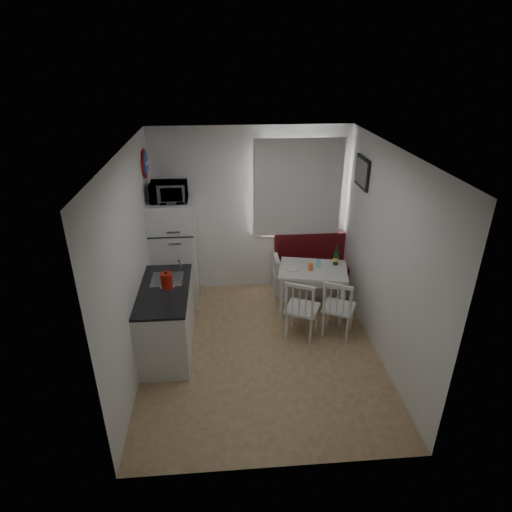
{
  "coord_description": "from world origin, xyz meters",
  "views": [
    {
      "loc": [
        -0.44,
        -4.49,
        3.55
      ],
      "look_at": [
        -0.03,
        0.5,
        1.13
      ],
      "focal_mm": 30.0,
      "sensor_mm": 36.0,
      "label": 1
    }
  ],
  "objects_px": {
    "chair_left": "(304,304)",
    "chair_right": "(341,304)",
    "dining_table": "(313,274)",
    "kettle": "(167,280)",
    "microwave": "(169,192)",
    "wine_bottle": "(336,255)",
    "bench": "(314,273)",
    "kitchen_counter": "(167,319)",
    "fridge": "(175,252)"
  },
  "relations": [
    {
      "from": "kitchen_counter",
      "to": "wine_bottle",
      "type": "distance_m",
      "value": 2.55
    },
    {
      "from": "chair_left",
      "to": "kettle",
      "type": "relative_size",
      "value": 2.36
    },
    {
      "from": "dining_table",
      "to": "chair_right",
      "type": "relative_size",
      "value": 2.02
    },
    {
      "from": "bench",
      "to": "chair_left",
      "type": "height_order",
      "value": "bench"
    },
    {
      "from": "chair_right",
      "to": "wine_bottle",
      "type": "xyz_separation_m",
      "value": [
        0.1,
        0.76,
        0.34
      ]
    },
    {
      "from": "bench",
      "to": "kettle",
      "type": "height_order",
      "value": "kettle"
    },
    {
      "from": "bench",
      "to": "microwave",
      "type": "xyz_separation_m",
      "value": [
        -2.17,
        -0.16,
        1.46
      ]
    },
    {
      "from": "chair_left",
      "to": "microwave",
      "type": "distance_m",
      "value": 2.43
    },
    {
      "from": "chair_right",
      "to": "microwave",
      "type": "height_order",
      "value": "microwave"
    },
    {
      "from": "dining_table",
      "to": "wine_bottle",
      "type": "relative_size",
      "value": 3.62
    },
    {
      "from": "dining_table",
      "to": "microwave",
      "type": "relative_size",
      "value": 2.13
    },
    {
      "from": "wine_bottle",
      "to": "bench",
      "type": "bearing_deg",
      "value": 109.26
    },
    {
      "from": "kettle",
      "to": "chair_right",
      "type": "bearing_deg",
      "value": 1.66
    },
    {
      "from": "chair_left",
      "to": "wine_bottle",
      "type": "bearing_deg",
      "value": 77.43
    },
    {
      "from": "kettle",
      "to": "wine_bottle",
      "type": "relative_size",
      "value": 0.78
    },
    {
      "from": "dining_table",
      "to": "fridge",
      "type": "bearing_deg",
      "value": 177.63
    },
    {
      "from": "microwave",
      "to": "wine_bottle",
      "type": "bearing_deg",
      "value": -9.1
    },
    {
      "from": "dining_table",
      "to": "microwave",
      "type": "height_order",
      "value": "microwave"
    },
    {
      "from": "fridge",
      "to": "chair_right",
      "type": "bearing_deg",
      "value": -27.69
    },
    {
      "from": "chair_left",
      "to": "wine_bottle",
      "type": "height_order",
      "value": "wine_bottle"
    },
    {
      "from": "kettle",
      "to": "fridge",
      "type": "bearing_deg",
      "value": 91.37
    },
    {
      "from": "bench",
      "to": "dining_table",
      "type": "distance_m",
      "value": 0.74
    },
    {
      "from": "dining_table",
      "to": "chair_left",
      "type": "bearing_deg",
      "value": -98.38
    },
    {
      "from": "fridge",
      "to": "kitchen_counter",
      "type": "bearing_deg",
      "value": -90.9
    },
    {
      "from": "kettle",
      "to": "wine_bottle",
      "type": "height_order",
      "value": "kettle"
    },
    {
      "from": "wine_bottle",
      "to": "microwave",
      "type": "bearing_deg",
      "value": 170.9
    },
    {
      "from": "fridge",
      "to": "wine_bottle",
      "type": "height_order",
      "value": "fridge"
    },
    {
      "from": "bench",
      "to": "dining_table",
      "type": "bearing_deg",
      "value": -104.21
    },
    {
      "from": "kitchen_counter",
      "to": "dining_table",
      "type": "bearing_deg",
      "value": 19.42
    },
    {
      "from": "chair_right",
      "to": "fridge",
      "type": "height_order",
      "value": "fridge"
    },
    {
      "from": "microwave",
      "to": "chair_left",
      "type": "bearing_deg",
      "value": -32.89
    },
    {
      "from": "chair_right",
      "to": "fridge",
      "type": "relative_size",
      "value": 0.33
    },
    {
      "from": "chair_left",
      "to": "wine_bottle",
      "type": "distance_m",
      "value": 1.02
    },
    {
      "from": "kitchen_counter",
      "to": "bench",
      "type": "xyz_separation_m",
      "value": [
        2.19,
        1.35,
        -0.14
      ]
    },
    {
      "from": "chair_left",
      "to": "fridge",
      "type": "bearing_deg",
      "value": 171.67
    },
    {
      "from": "chair_right",
      "to": "microwave",
      "type": "distance_m",
      "value": 2.82
    },
    {
      "from": "microwave",
      "to": "chair_right",
      "type": "bearing_deg",
      "value": -26.68
    },
    {
      "from": "chair_left",
      "to": "chair_right",
      "type": "bearing_deg",
      "value": 25.96
    },
    {
      "from": "chair_left",
      "to": "chair_right",
      "type": "height_order",
      "value": "chair_left"
    },
    {
      "from": "kitchen_counter",
      "to": "kettle",
      "type": "relative_size",
      "value": 5.68
    },
    {
      "from": "fridge",
      "to": "chair_left",
      "type": "bearing_deg",
      "value": -34.02
    },
    {
      "from": "chair_left",
      "to": "dining_table",
      "type": "bearing_deg",
      "value": 94.96
    },
    {
      "from": "bench",
      "to": "chair_right",
      "type": "bearing_deg",
      "value": -86.11
    },
    {
      "from": "fridge",
      "to": "kettle",
      "type": "relative_size",
      "value": 7.0
    },
    {
      "from": "dining_table",
      "to": "chair_left",
      "type": "relative_size",
      "value": 1.98
    },
    {
      "from": "dining_table",
      "to": "kettle",
      "type": "height_order",
      "value": "kettle"
    },
    {
      "from": "kitchen_counter",
      "to": "chair_right",
      "type": "xyz_separation_m",
      "value": [
        2.28,
        0.06,
        0.07
      ]
    },
    {
      "from": "fridge",
      "to": "dining_table",
      "type": "bearing_deg",
      "value": -14.72
    },
    {
      "from": "microwave",
      "to": "kettle",
      "type": "xyz_separation_m",
      "value": [
        0.03,
        -1.2,
        -0.75
      ]
    },
    {
      "from": "microwave",
      "to": "wine_bottle",
      "type": "xyz_separation_m",
      "value": [
        2.36,
        -0.38,
        -0.9
      ]
    }
  ]
}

